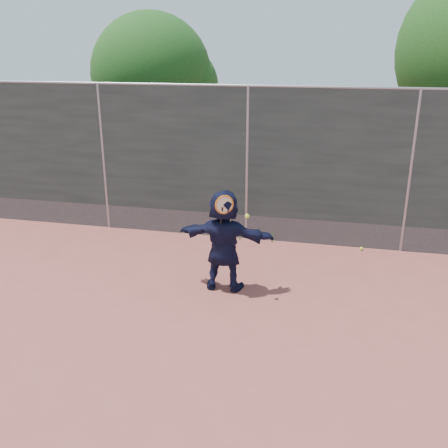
# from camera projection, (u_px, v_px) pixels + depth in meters

# --- Properties ---
(ground) EXTENTS (80.00, 80.00, 0.00)m
(ground) POSITION_uv_depth(u_px,v_px,m) (201.00, 327.00, 6.94)
(ground) COLOR #9E4C42
(ground) RESTS_ON ground
(player) EXTENTS (1.53, 0.51, 1.64)m
(player) POSITION_uv_depth(u_px,v_px,m) (224.00, 240.00, 7.80)
(player) COLOR black
(player) RESTS_ON ground
(ball_ground) EXTENTS (0.07, 0.07, 0.07)m
(ball_ground) POSITION_uv_depth(u_px,v_px,m) (361.00, 249.00, 9.53)
(ball_ground) COLOR #DAF636
(ball_ground) RESTS_ON ground
(fence) EXTENTS (20.00, 0.06, 3.03)m
(fence) POSITION_uv_depth(u_px,v_px,m) (247.00, 162.00, 9.62)
(fence) COLOR #38423D
(fence) RESTS_ON ground
(swing_action) EXTENTS (0.52, 0.17, 0.51)m
(swing_action) POSITION_uv_depth(u_px,v_px,m) (226.00, 207.00, 7.39)
(swing_action) COLOR orange
(swing_action) RESTS_ON ground
(tree_left) EXTENTS (3.15, 3.00, 4.53)m
(tree_left) POSITION_uv_depth(u_px,v_px,m) (158.00, 77.00, 12.55)
(tree_left) COLOR #382314
(tree_left) RESTS_ON ground
(weed_clump) EXTENTS (0.68, 0.07, 0.30)m
(weed_clump) POSITION_uv_depth(u_px,v_px,m) (259.00, 235.00, 9.94)
(weed_clump) COLOR #387226
(weed_clump) RESTS_ON ground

